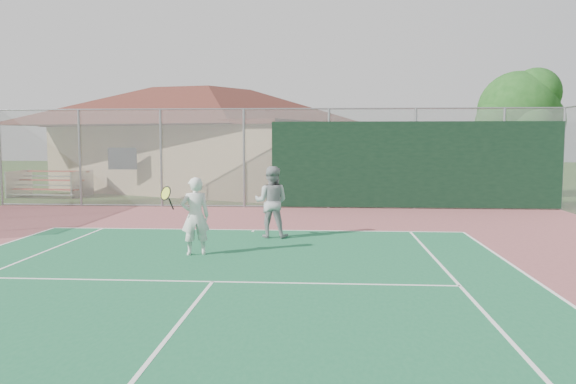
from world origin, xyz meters
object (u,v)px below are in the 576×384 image
object	(u,v)px
player_white_front	(195,217)
bleachers	(50,183)
clubhouse	(203,129)
tree	(520,114)
player_grey_back	(271,203)

from	to	relation	value
player_white_front	bleachers	bearing A→B (deg)	-72.15
clubhouse	bleachers	xyz separation A→B (m)	(-5.76, -4.05, -2.37)
tree	player_grey_back	bearing A→B (deg)	-132.83
bleachers	tree	world-z (taller)	tree
tree	player_white_front	world-z (taller)	tree
player_white_front	player_grey_back	world-z (taller)	player_grey_back
bleachers	player_white_front	xyz separation A→B (m)	(9.02, -11.68, 0.24)
bleachers	tree	xyz separation A→B (m)	(19.61, 0.47, 2.89)
clubhouse	tree	size ratio (longest dim) A/B	3.01
bleachers	player_white_front	distance (m)	14.76
tree	player_grey_back	xyz separation A→B (m)	(-9.21, -9.93, -2.60)
clubhouse	player_grey_back	size ratio (longest dim) A/B	9.09
clubhouse	tree	distance (m)	14.31
bleachers	player_white_front	size ratio (longest dim) A/B	1.85
tree	player_grey_back	size ratio (longest dim) A/B	3.02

